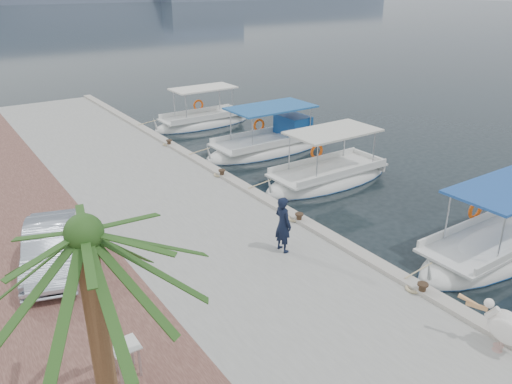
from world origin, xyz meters
The scene contains 14 objects.
ground centered at (0.00, 0.00, 0.00)m, with size 400.00×400.00×0.00m, color black.
concrete_quay centered at (-3.00, 5.00, 0.25)m, with size 6.00×40.00×0.50m, color gray.
quay_curb centered at (-0.22, 5.00, 0.56)m, with size 0.44×40.00×0.12m, color #A69F93.
cobblestone_strip centered at (-8.00, 5.00, 0.25)m, with size 4.00×40.00×0.50m, color brown.
fishing_caique_b centered at (4.08, -2.90, 0.12)m, with size 6.98×2.35×2.83m.
fishing_caique_c centered at (3.75, 4.63, 0.12)m, with size 6.32×2.38×2.83m.
fishing_caique_d centered at (4.21, 9.50, 0.19)m, with size 7.03×2.60×2.83m.
fishing_caique_e centered at (3.65, 15.52, 0.13)m, with size 6.12×2.06×2.83m.
mooring_bollards centered at (-0.35, 1.50, 0.69)m, with size 0.28×20.28×0.33m.
pelican centered at (-0.61, -5.78, 1.09)m, with size 0.85×1.46×1.15m.
fisherman centered at (-1.92, 0.33, 1.36)m, with size 0.63×0.41×1.72m, color black.
date_palm centered at (-8.41, -3.48, 4.62)m, with size 4.60×4.60×5.06m.
parked_car centered at (-7.78, 3.15, 1.14)m, with size 1.35×3.86×1.27m, color silver.
folding_table centered at (-7.60, -1.94, 1.02)m, with size 0.55×0.55×0.73m.
Camera 1 is at (-9.92, -9.97, 7.92)m, focal length 35.00 mm.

